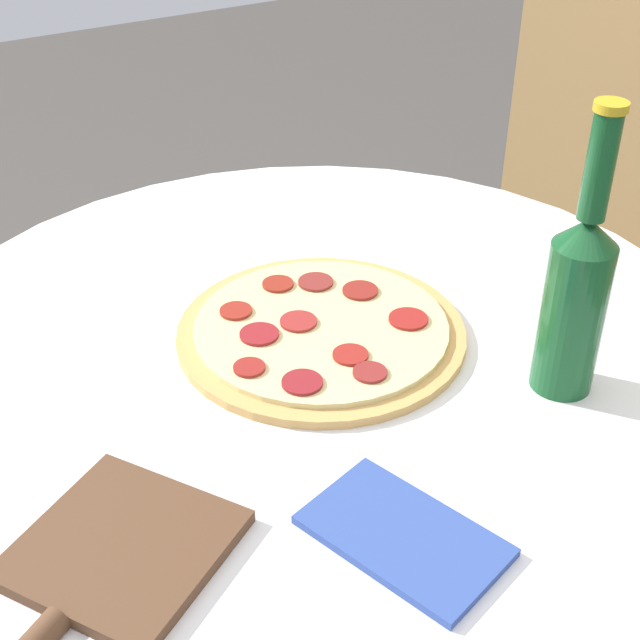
{
  "coord_description": "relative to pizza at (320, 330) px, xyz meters",
  "views": [
    {
      "loc": [
        0.67,
        -0.41,
        1.3
      ],
      "look_at": [
        -0.0,
        0.01,
        0.78
      ],
      "focal_mm": 50.0,
      "sensor_mm": 36.0,
      "label": 1
    }
  ],
  "objects": [
    {
      "name": "napkin",
      "position": [
        0.28,
        -0.1,
        -0.0
      ],
      "size": [
        0.18,
        0.14,
        0.01
      ],
      "color": "#334C99",
      "rests_on": "table"
    },
    {
      "name": "table",
      "position": [
        0.0,
        -0.01,
        -0.19
      ],
      "size": [
        0.91,
        0.91,
        0.76
      ],
      "color": "white",
      "rests_on": "ground_plane"
    },
    {
      "name": "pizza_paddle",
      "position": [
        0.19,
        -0.32,
        -0.0
      ],
      "size": [
        0.23,
        0.31,
        0.02
      ],
      "rotation": [
        0.0,
        0.0,
        -1.02
      ],
      "color": "brown",
      "rests_on": "table"
    },
    {
      "name": "pizza",
      "position": [
        0.0,
        0.0,
        0.0
      ],
      "size": [
        0.31,
        0.31,
        0.02
      ],
      "color": "tan",
      "rests_on": "table"
    },
    {
      "name": "beer_bottle",
      "position": [
        0.2,
        0.16,
        0.1
      ],
      "size": [
        0.06,
        0.06,
        0.29
      ],
      "color": "#144C23",
      "rests_on": "table"
    }
  ]
}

